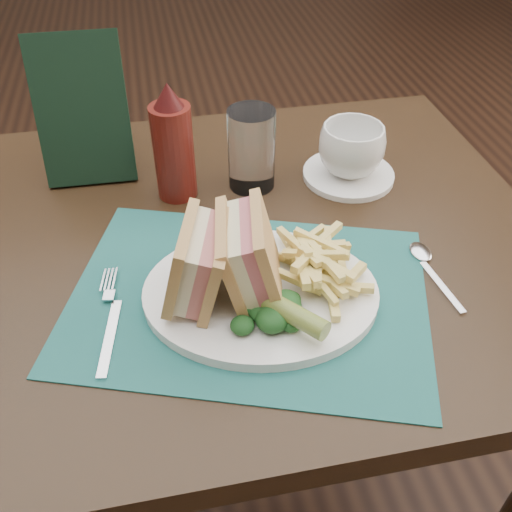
# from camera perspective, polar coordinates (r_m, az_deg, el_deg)

# --- Properties ---
(floor) EXTENTS (7.00, 7.00, 0.00)m
(floor) POSITION_cam_1_polar(r_m,az_deg,el_deg) (1.71, -3.98, -7.00)
(floor) COLOR black
(floor) RESTS_ON ground
(table_main) EXTENTS (0.90, 0.75, 0.75)m
(table_main) POSITION_cam_1_polar(r_m,az_deg,el_deg) (1.11, -1.11, -13.00)
(table_main) COLOR black
(table_main) RESTS_ON ground
(placemat) EXTENTS (0.54, 0.45, 0.00)m
(placemat) POSITION_cam_1_polar(r_m,az_deg,el_deg) (0.74, -0.76, -4.07)
(placemat) COLOR #1B5854
(placemat) RESTS_ON table_main
(plate) EXTENTS (0.34, 0.29, 0.01)m
(plate) POSITION_cam_1_polar(r_m,az_deg,el_deg) (0.73, 0.46, -3.74)
(plate) COLOR white
(plate) RESTS_ON placemat
(sandwich_half_a) EXTENTS (0.10, 0.13, 0.11)m
(sandwich_half_a) POSITION_cam_1_polar(r_m,az_deg,el_deg) (0.68, -7.52, -0.57)
(sandwich_half_a) COLOR tan
(sandwich_half_a) RESTS_ON plate
(sandwich_half_b) EXTENTS (0.10, 0.13, 0.11)m
(sandwich_half_b) POSITION_cam_1_polar(r_m,az_deg,el_deg) (0.69, -2.39, 0.17)
(sandwich_half_b) COLOR tan
(sandwich_half_b) RESTS_ON plate
(kale_garnish) EXTENTS (0.11, 0.08, 0.03)m
(kale_garnish) POSITION_cam_1_polar(r_m,az_deg,el_deg) (0.68, 1.17, -5.60)
(kale_garnish) COLOR #143717
(kale_garnish) RESTS_ON plate
(pickle_spear) EXTENTS (0.10, 0.11, 0.03)m
(pickle_spear) POSITION_cam_1_polar(r_m,az_deg,el_deg) (0.67, 2.70, -5.26)
(pickle_spear) COLOR olive
(pickle_spear) RESTS_ON plate
(fries_pile) EXTENTS (0.18, 0.20, 0.06)m
(fries_pile) POSITION_cam_1_polar(r_m,az_deg,el_deg) (0.73, 6.11, -0.05)
(fries_pile) COLOR #E8D474
(fries_pile) RESTS_ON plate
(fork) EXTENTS (0.06, 0.17, 0.01)m
(fork) POSITION_cam_1_polar(r_m,az_deg,el_deg) (0.73, -14.48, -5.93)
(fork) COLOR silver
(fork) RESTS_ON placemat
(spoon) EXTENTS (0.05, 0.15, 0.01)m
(spoon) POSITION_cam_1_polar(r_m,az_deg,el_deg) (0.80, 17.40, -1.57)
(spoon) COLOR silver
(spoon) RESTS_ON table_main
(saucer) EXTENTS (0.18, 0.18, 0.01)m
(saucer) POSITION_cam_1_polar(r_m,az_deg,el_deg) (0.96, 9.21, 8.04)
(saucer) COLOR white
(saucer) RESTS_ON table_main
(coffee_cup) EXTENTS (0.14, 0.14, 0.08)m
(coffee_cup) POSITION_cam_1_polar(r_m,az_deg,el_deg) (0.94, 9.51, 10.42)
(coffee_cup) COLOR white
(coffee_cup) RESTS_ON saucer
(drinking_glass) EXTENTS (0.08, 0.08, 0.13)m
(drinking_glass) POSITION_cam_1_polar(r_m,az_deg,el_deg) (0.90, -0.46, 10.61)
(drinking_glass) COLOR white
(drinking_glass) RESTS_ON table_main
(ketchup_bottle) EXTENTS (0.07, 0.07, 0.19)m
(ketchup_bottle) POSITION_cam_1_polar(r_m,az_deg,el_deg) (0.88, -8.32, 11.22)
(ketchup_bottle) COLOR #4E120D
(ketchup_bottle) RESTS_ON table_main
(check_presenter) EXTENTS (0.14, 0.09, 0.22)m
(check_presenter) POSITION_cam_1_polar(r_m,az_deg,el_deg) (0.95, -17.01, 13.73)
(check_presenter) COLOR black
(check_presenter) RESTS_ON table_main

